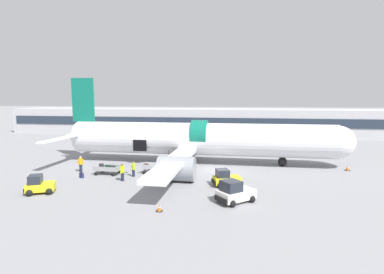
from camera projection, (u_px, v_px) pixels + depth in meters
ground_plane at (214, 170)px, 34.21m from camera, size 500.00×500.00×0.00m
terminal_strip at (228, 122)px, 67.87m from camera, size 100.97×10.63×5.74m
airplane at (196, 140)px, 37.63m from camera, size 36.90×32.79×10.79m
baggage_tug_lead at (226, 179)px, 28.05m from camera, size 2.88×2.41×1.59m
baggage_tug_mid at (39, 185)px, 25.86m from camera, size 2.72×2.45×1.61m
baggage_tug_rear at (234, 193)px, 23.57m from camera, size 3.31×3.18×1.79m
baggage_cart_loading at (108, 169)px, 32.33m from camera, size 3.75×1.84×1.14m
baggage_cart_queued at (155, 168)px, 32.80m from camera, size 3.54×2.06×1.06m
ground_crew_loader_a at (81, 164)px, 33.33m from camera, size 0.60×0.53×1.77m
ground_crew_loader_b at (122, 172)px, 29.64m from camera, size 0.47×0.61×1.75m
ground_crew_driver at (133, 169)px, 31.29m from camera, size 0.49×0.54×1.60m
suitcase_on_tarmac_upright at (82, 175)px, 30.92m from camera, size 0.59×0.50×0.62m
safety_cone_nose at (347, 168)px, 34.04m from camera, size 0.55×0.55×0.62m
safety_cone_engine_left at (159, 208)px, 21.73m from camera, size 0.44×0.44×0.57m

